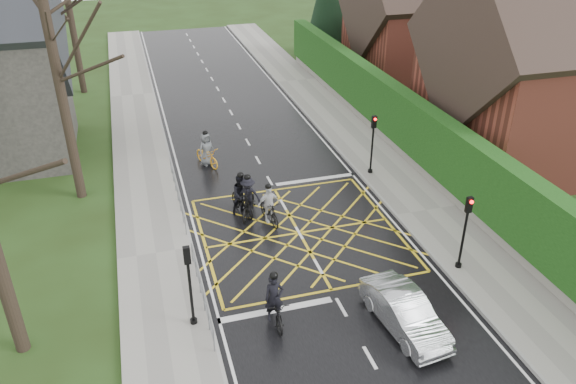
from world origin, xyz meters
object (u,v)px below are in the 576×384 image
cyclist_lead (207,153)px  cyclist_rear (275,305)px  cyclist_back (242,198)px  cyclist_front (269,208)px  cyclist_mid (248,200)px  car (405,312)px

cyclist_lead → cyclist_rear: bearing=-112.5°
cyclist_back → cyclist_front: cyclist_back is taller
cyclist_rear → cyclist_lead: (-0.29, 12.67, 0.03)m
cyclist_front → cyclist_back: bearing=122.3°
cyclist_back → cyclist_front: size_ratio=1.09×
cyclist_rear → cyclist_mid: bearing=85.5°
cyclist_rear → car: size_ratio=0.53×
cyclist_front → cyclist_rear: bearing=-112.5°
cyclist_rear → cyclist_back: 7.32m
cyclist_front → cyclist_mid: bearing=121.3°
cyclist_mid → cyclist_lead: (-0.97, 5.62, -0.07)m
cyclist_mid → cyclist_rear: bearing=-70.6°
cyclist_back → cyclist_rear: bearing=-108.6°
car → cyclist_back: bearing=105.5°
cyclist_mid → car: bearing=-43.7°
car → cyclist_front: bearing=102.1°
cyclist_rear → car: cyclist_rear is taller
cyclist_mid → cyclist_front: (0.73, -0.84, -0.05)m
cyclist_back → car: size_ratio=0.54×
cyclist_rear → cyclist_back: cyclist_back is taller
cyclist_rear → cyclist_front: 6.37m
cyclist_back → cyclist_mid: (0.25, -0.25, -0.03)m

